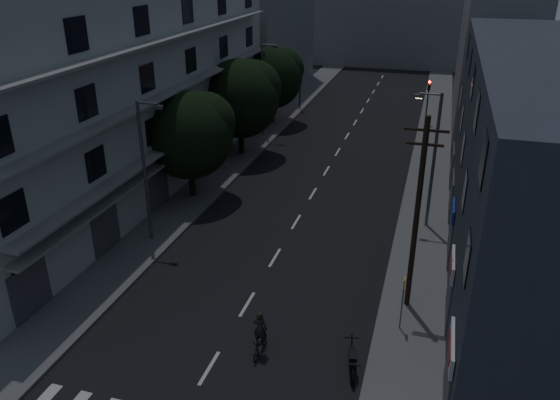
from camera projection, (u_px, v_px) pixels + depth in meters
The scene contains 21 objects.
ground at pixel (328, 168), 41.79m from camera, with size 160.00×160.00×0.00m, color black.
sidewalk_left at pixel (236, 158), 43.69m from camera, with size 3.00×90.00×0.15m, color #565659.
sidewalk_right at pixel (428, 178), 39.84m from camera, with size 3.00×90.00×0.15m, color #565659.
lane_markings at pixel (343, 144), 47.25m from camera, with size 0.15×60.50×0.01m.
building_left at pixel (131, 88), 35.87m from camera, with size 7.00×36.00×14.00m.
building_right at pixel (525, 166), 26.83m from camera, with size 6.19×28.00×11.00m.
building_far_left at pixel (268, 21), 61.67m from camera, with size 6.00×20.00×16.00m, color slate.
building_far_right at pixel (494, 54), 50.88m from camera, with size 6.00×20.00×13.00m, color slate.
building_far_end at pixel (393, 29), 79.04m from camera, with size 24.00×8.00×10.00m, color slate.
tree_near at pixel (190, 132), 35.10m from camera, with size 5.72×5.72×7.05m.
tree_mid at pixel (241, 96), 42.60m from camera, with size 6.17×6.17×7.60m.
tree_far at pixel (273, 75), 51.15m from camera, with size 5.74×5.74×7.10m.
traffic_signal_far_right at pixel (428, 93), 51.19m from camera, with size 0.28×0.37×4.10m.
traffic_signal_far_left at pixel (300, 80), 56.16m from camera, with size 0.28×0.37×4.10m.
street_lamp_left_near at pixel (146, 165), 29.44m from camera, with size 1.51×0.25×8.00m.
street_lamp_right at pixel (432, 155), 31.02m from camera, with size 1.51×0.25×8.00m.
street_lamp_left_far at pixel (264, 85), 47.34m from camera, with size 1.51×0.25×8.00m.
utility_pole at pixel (417, 212), 23.49m from camera, with size 1.80×0.24×9.00m.
bus_stop_sign at pixel (403, 294), 23.08m from camera, with size 0.06×0.35×2.52m.
motorcycle at pixel (352, 361), 21.30m from camera, with size 0.71×2.00×1.30m.
cyclist at pixel (260, 339), 22.26m from camera, with size 0.59×1.61×2.04m.
Camera 1 is at (7.50, -13.51, 15.06)m, focal length 35.00 mm.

